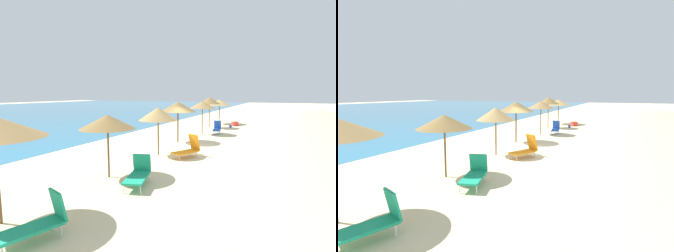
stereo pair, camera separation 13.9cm
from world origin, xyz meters
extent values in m
plane|color=beige|center=(0.00, 0.00, 0.00)|extent=(160.00, 160.00, 0.00)
ellipsoid|color=#C9B586|center=(1.91, -7.79, 0.85)|extent=(46.72, 7.80, 1.69)
cylinder|color=brown|center=(-6.11, 0.94, 1.03)|extent=(0.08, 0.08, 2.06)
cone|color=olive|center=(-6.11, 0.94, 2.19)|extent=(2.16, 2.16, 0.55)
cylinder|color=brown|center=(-2.02, 0.80, 1.00)|extent=(0.08, 0.08, 2.01)
cone|color=#9E7F4C|center=(-2.02, 0.80, 2.20)|extent=(2.06, 2.06, 0.68)
cylinder|color=brown|center=(1.84, 1.24, 1.10)|extent=(0.09, 0.09, 2.20)
cone|color=olive|center=(1.84, 1.24, 2.38)|extent=(2.35, 2.35, 0.67)
cylinder|color=brown|center=(5.69, 0.72, 1.11)|extent=(0.08, 0.08, 2.23)
cone|color=olive|center=(5.69, 0.72, 2.36)|extent=(2.07, 2.07, 0.56)
cylinder|color=brown|center=(9.79, 1.26, 1.20)|extent=(0.08, 0.08, 2.40)
cone|color=olive|center=(9.79, 1.26, 2.58)|extent=(2.02, 2.02, 0.66)
cylinder|color=brown|center=(13.31, 1.14, 1.07)|extent=(0.09, 0.09, 2.14)
cone|color=#9E7F4C|center=(13.31, 1.14, 2.29)|extent=(2.54, 2.54, 0.61)
cube|color=#199972|center=(-10.63, -0.32, 0.34)|extent=(1.50, 1.01, 0.07)
cube|color=#199972|center=(-10.01, -0.54, 0.70)|extent=(0.38, 0.62, 0.72)
cylinder|color=silver|center=(-9.99, -0.28, 0.15)|extent=(0.04, 0.04, 0.30)
cylinder|color=silver|center=(-10.15, -0.75, 0.15)|extent=(0.04, 0.04, 0.30)
cube|color=#199972|center=(-6.60, -0.63, 0.34)|extent=(1.67, 1.07, 0.07)
cube|color=#199972|center=(-5.90, -0.43, 0.68)|extent=(0.37, 0.70, 0.68)
cylinder|color=silver|center=(-7.31, -0.54, 0.15)|extent=(0.04, 0.04, 0.31)
cylinder|color=silver|center=(-7.15, -1.09, 0.15)|extent=(0.04, 0.04, 0.31)
cylinder|color=silver|center=(-6.05, -0.18, 0.15)|extent=(0.04, 0.04, 0.31)
cylinder|color=silver|center=(-5.89, -0.72, 0.15)|extent=(0.04, 0.04, 0.31)
cube|color=blue|center=(6.49, -0.28, 0.33)|extent=(1.46, 0.79, 0.07)
cube|color=blue|center=(7.13, -0.18, 0.68)|extent=(0.31, 0.60, 0.70)
cylinder|color=silver|center=(5.87, -0.13, 0.15)|extent=(0.04, 0.04, 0.29)
cylinder|color=silver|center=(5.95, -0.61, 0.15)|extent=(0.04, 0.04, 0.29)
cylinder|color=silver|center=(7.03, 0.06, 0.15)|extent=(0.04, 0.04, 0.29)
cylinder|color=silver|center=(7.11, -0.43, 0.15)|extent=(0.04, 0.04, 0.29)
cube|color=orange|center=(-2.00, -0.70, 0.30)|extent=(1.56, 1.19, 0.07)
cube|color=orange|center=(-1.40, -1.00, 0.73)|extent=(0.54, 0.69, 0.86)
cylinder|color=silver|center=(-2.43, -0.19, 0.13)|extent=(0.04, 0.04, 0.26)
cylinder|color=silver|center=(-2.66, -0.67, 0.13)|extent=(0.04, 0.04, 0.26)
cylinder|color=silver|center=(-1.34, -0.73, 0.13)|extent=(0.04, 0.04, 0.26)
cylinder|color=silver|center=(-1.58, -1.21, 0.13)|extent=(0.04, 0.04, 0.26)
sphere|color=blue|center=(10.79, -0.56, 0.14)|extent=(0.27, 0.27, 0.27)
cube|color=red|center=(12.29, -0.71, 0.22)|extent=(0.70, 0.70, 0.43)
camera|label=1|loc=(-14.30, -5.27, 3.28)|focal=28.12mm
camera|label=2|loc=(-14.25, -5.40, 3.28)|focal=28.12mm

